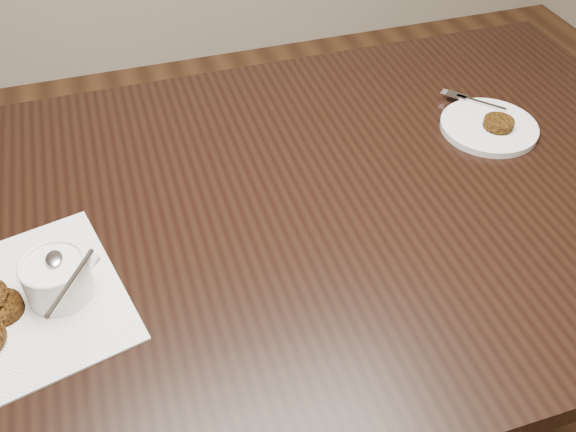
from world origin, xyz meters
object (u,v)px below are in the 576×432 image
object	(u,v)px
sauce_ramekin	(51,262)
plate_with_patty	(490,124)
table	(310,337)
napkin	(15,309)

from	to	relation	value
sauce_ramekin	plate_with_patty	xyz separation A→B (m)	(0.77, 0.17, -0.05)
table	plate_with_patty	size ratio (longest dim) A/B	7.84
napkin	table	bearing A→B (deg)	10.50
table	napkin	world-z (taller)	napkin
plate_with_patty	napkin	bearing A→B (deg)	-168.23
napkin	plate_with_patty	size ratio (longest dim) A/B	1.60
table	plate_with_patty	distance (m)	0.54
napkin	sauce_ramekin	world-z (taller)	sauce_ramekin
napkin	plate_with_patty	xyz separation A→B (m)	(0.84, 0.17, 0.01)
table	sauce_ramekin	size ratio (longest dim) A/B	11.08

